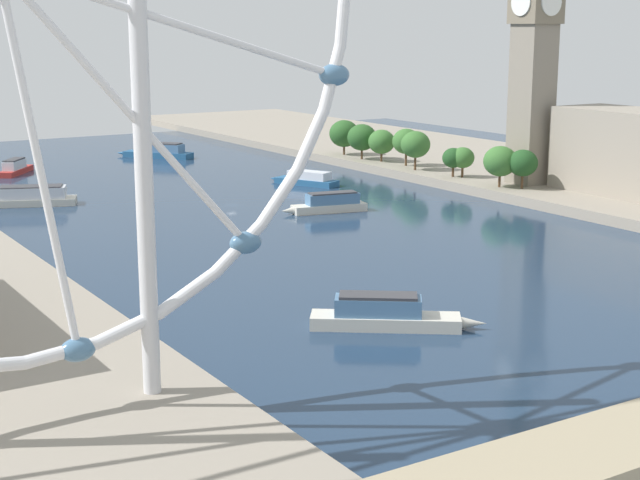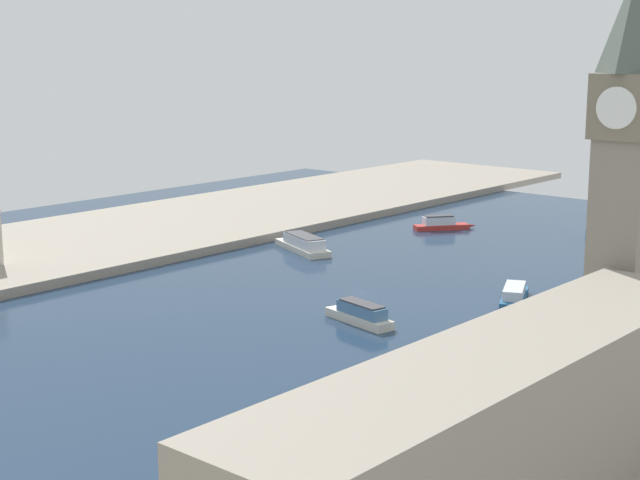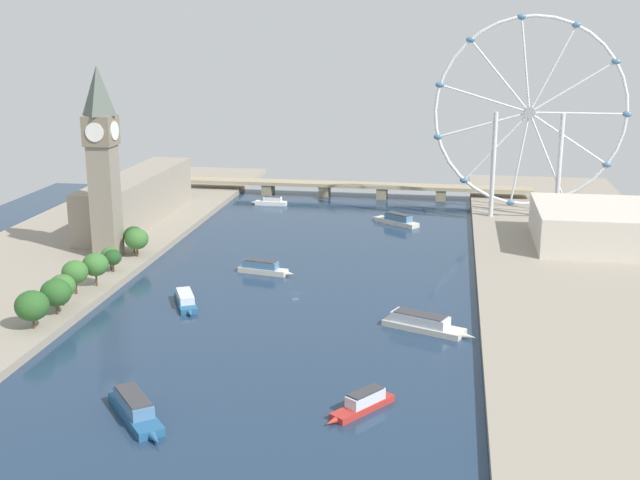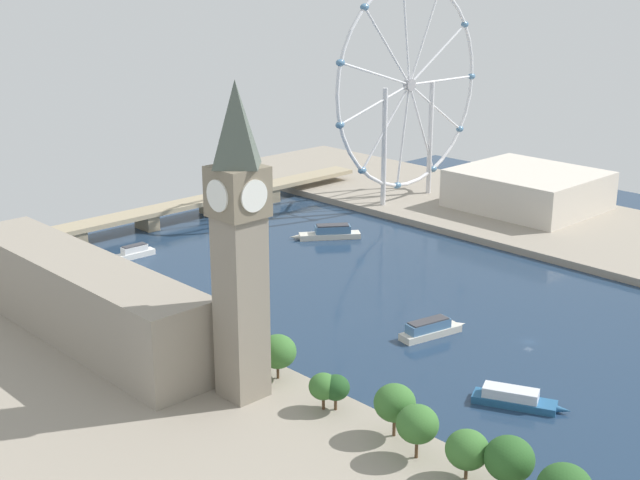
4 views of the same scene
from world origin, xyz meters
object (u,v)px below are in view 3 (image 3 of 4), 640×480
Objects in this scene: tour_boat_2 at (396,220)px; tour_boat_6 at (270,202)px; riverside_hall at (596,226)px; tour_boat_1 at (135,409)px; tour_boat_4 at (186,300)px; tour_boat_0 at (263,268)px; parliament_block at (137,198)px; river_bridge at (353,187)px; ferris_wheel at (529,114)px; tour_boat_5 at (363,403)px; clock_tower at (103,159)px; tour_boat_3 at (423,323)px.

tour_boat_6 is (-76.35, 35.65, -0.32)m from tour_boat_2.
riverside_hall reaches higher than tour_boat_1.
riverside_hall is 2.43× the size of tour_boat_4.
tour_boat_0 is at bearing 102.64° from tour_boat_6.
tour_boat_2 is (133.03, 27.59, -13.04)m from parliament_block.
river_bridge reaches higher than tour_boat_4.
tour_boat_2 is 1.09× the size of tour_boat_4.
parliament_block reaches higher than river_bridge.
river_bridge is at bearing 151.79° from ferris_wheel.
tour_boat_5 is at bearing 109.48° from tour_boat_6.
tour_boat_4 is at bearing -100.42° from river_bridge.
clock_tower is at bearing -98.47° from tour_boat_5.
tour_boat_6 is at bearing 70.39° from clock_tower.
tour_boat_2 reaches higher than tour_boat_0.
tour_boat_0 is at bearing 163.91° from tour_boat_3.
parliament_block is 236.47m from tour_boat_5.
clock_tower is 226.95m from riverside_hall.
tour_boat_1 is at bearing 96.16° from tour_boat_6.
tour_boat_5 is at bearing -116.13° from riverside_hall.
tour_boat_2 is 1.23× the size of tour_boat_5.
tour_boat_6 is at bearing -125.79° from tour_boat_5.
tour_boat_5 is (75.90, -76.20, 0.23)m from tour_boat_4.
ferris_wheel is 4.17× the size of tour_boat_4.
tour_boat_0 is 135.41m from tour_boat_6.
ferris_wheel reaches higher than parliament_block.
river_bridge is 7.39× the size of tour_boat_1.
parliament_block reaches higher than riverside_hall.
clock_tower is at bearing 71.84° from tour_boat_6.
parliament_block reaches higher than tour_boat_3.
parliament_block is 4.42× the size of tour_boat_0.
tour_boat_5 is at bearing -53.62° from tour_boat_0.
parliament_block is 208.11m from ferris_wheel.
parliament_block is at bearing 162.38° from tour_boat_1.
parliament_block is 109.07m from tour_boat_0.
tour_boat_3 is 66.18m from tour_boat_5.
clock_tower reaches higher than tour_boat_4.
riverside_hall is at bearing -59.90° from ferris_wheel.
clock_tower is 161.78m from tour_boat_1.
riverside_hall reaches higher than tour_boat_0.
ferris_wheel is 0.49× the size of river_bridge.
tour_boat_3 is at bearing 97.86° from tour_boat_1.
tour_boat_6 is at bearing 10.88° from tour_boat_2.
tour_boat_3 is (141.90, -61.80, -43.90)m from clock_tower.
tour_boat_6 is (-82.58, 253.89, -0.11)m from tour_boat_5.
tour_boat_1 is at bearing -80.37° from tour_boat_0.
tour_boat_6 is at bearing 139.68° from tour_boat_3.
tour_boat_2 is 154.86m from tour_boat_3.
parliament_block reaches higher than tour_boat_0.
clock_tower is at bearing -159.28° from tour_boat_4.
tour_boat_6 is (-96.50, 189.19, -0.37)m from tour_boat_3.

